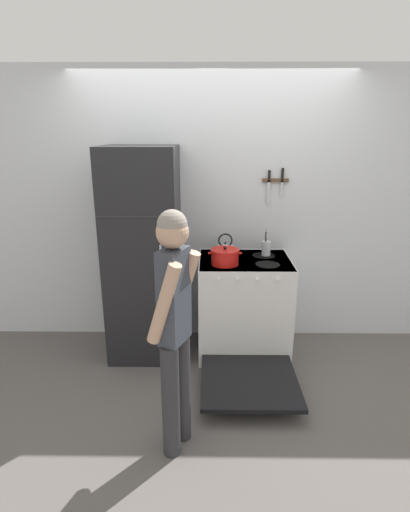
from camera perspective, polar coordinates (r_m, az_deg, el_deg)
The scene contains 9 objects.
ground_plane at distance 4.20m, azimuth 0.82°, elevation -10.87°, with size 14.00×14.00×0.00m, color #5B5654.
wall_back at distance 3.80m, azimuth 0.90°, elevation 6.55°, with size 10.00×0.06×2.55m.
refrigerator at distance 3.59m, azimuth -8.73°, elevation 0.17°, with size 0.62×0.67×1.88m.
stove_range at distance 3.69m, azimuth 5.56°, elevation -7.41°, with size 0.82×1.37×0.90m.
dutch_oven_pot at distance 3.41m, azimuth 2.87°, elevation -0.10°, with size 0.29×0.25×0.16m.
tea_kettle at distance 3.66m, azimuth 2.94°, elevation 0.99°, with size 0.21×0.17×0.21m.
utensil_jar at distance 3.69m, azimuth 8.72°, elevation 1.17°, with size 0.08×0.08×0.26m.
person at distance 2.43m, azimuth -4.37°, elevation -9.31°, with size 0.34×0.38×1.58m.
wall_knife_strip at distance 3.76m, azimuth 10.03°, elevation 10.62°, with size 0.24×0.03×0.33m.
Camera 1 is at (-0.02, -3.70, 1.99)m, focal length 28.00 mm.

